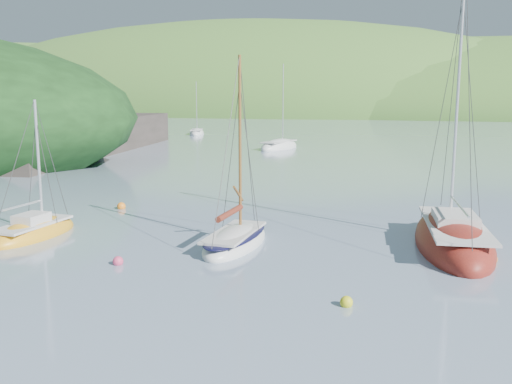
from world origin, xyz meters
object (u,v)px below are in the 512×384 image
(daysailer_white, at_px, (235,241))
(sailboat_yellow, at_px, (34,233))
(distant_sloop_c, at_px, (197,133))
(sloop_red, at_px, (453,241))
(distant_sloop_a, at_px, (279,147))

(daysailer_white, bearing_deg, sailboat_yellow, -171.89)
(distant_sloop_c, bearing_deg, sloop_red, -76.39)
(daysailer_white, height_order, distant_sloop_c, distant_sloop_c)
(daysailer_white, bearing_deg, sloop_red, 16.18)
(sloop_red, bearing_deg, sailboat_yellow, -174.85)
(sloop_red, height_order, distant_sloop_a, sloop_red)
(daysailer_white, distance_m, sloop_red, 8.80)
(sailboat_yellow, height_order, distant_sloop_a, distant_sloop_a)
(sailboat_yellow, height_order, distant_sloop_c, distant_sloop_c)
(sloop_red, bearing_deg, daysailer_white, -170.79)
(daysailer_white, relative_size, distant_sloop_c, 0.97)
(distant_sloop_a, bearing_deg, daysailer_white, -64.72)
(distant_sloop_a, height_order, distant_sloop_c, distant_sloop_a)
(sailboat_yellow, relative_size, distant_sloop_c, 0.76)
(sloop_red, height_order, distant_sloop_c, sloop_red)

